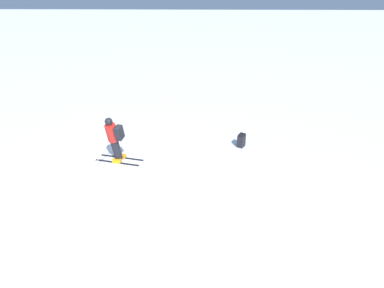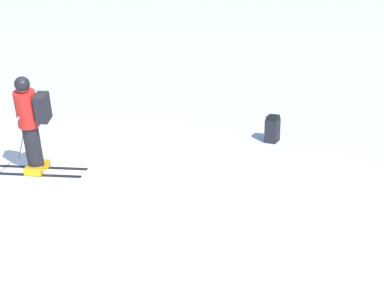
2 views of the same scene
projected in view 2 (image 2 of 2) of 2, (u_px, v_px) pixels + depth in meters
The scene contains 3 objects.
ground_plane at pixel (30, 190), 9.69m from camera, with size 300.00×300.00×0.00m, color white.
skier at pixel (30, 121), 9.99m from camera, with size 1.26×1.63×1.68m.
spare_backpack at pixel (272, 129), 11.97m from camera, with size 0.37×0.34×0.50m.
Camera 2 is at (9.20, 1.70, 3.59)m, focal length 60.00 mm.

